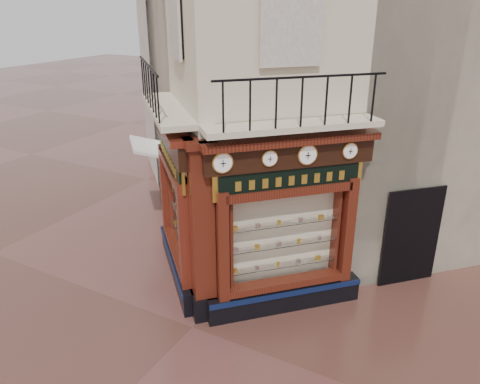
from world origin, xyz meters
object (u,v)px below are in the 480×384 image
Objects in this scene: clock_b at (270,158)px; clock_c at (307,155)px; signboard_right at (290,180)px; corner_pilaster at (202,236)px; clock_d at (350,151)px; signboard_left at (171,158)px; awning at (155,224)px; clock_a at (223,163)px.

clock_b is 0.78m from clock_c.
corner_pilaster is at bearing 169.75° from signboard_right.
clock_d is at bearing 0.00° from clock_b.
clock_d is at bearing -8.22° from corner_pilaster.
clock_c is at bearing 180.00° from clock_d.
clock_b is 0.14× the size of signboard_left.
clock_d is 7.27m from awning.
clock_b reaches higher than signboard_right.
clock_a is 0.18× the size of signboard_right.
signboard_left is at bearing 146.36° from clock_d.
corner_pilaster reaches higher than clock_d.
awning is at bearing 113.57° from signboard_right.
clock_b is at bearing 0.00° from clock_a.
clock_c is (0.55, 0.55, -0.00)m from clock_b.
clock_a is 0.92m from clock_b.
signboard_left is (-3.85, -0.77, -0.52)m from clock_d.
corner_pilaster reaches higher than clock_b.
signboard_right is (5.24, -2.06, 3.10)m from awning.
clock_d is (0.65, 0.65, -0.00)m from clock_c.
awning is at bearing 108.49° from clock_b.
clock_a is 2.61m from clock_d.
awning is (-6.17, 1.28, -3.62)m from clock_d.
clock_a is 6.45m from awning.
clock_a is 0.18× the size of signboard_left.
clock_b is 1.69m from clock_d.
signboard_right is at bearing 12.75° from clock_b.
signboard_right reaches higher than signboard_left.
clock_c reaches higher than clock_d.
clock_b is 6.63m from awning.
clock_a is at bearing -180.00° from clock_d.
awning is at bearing 3.40° from signboard_left.
signboard_left is at bearing 106.82° from clock_a.
clock_d is at bearing -123.64° from signboard_left.
corner_pilaster reaches higher than clock_c.
clock_c is 0.60m from signboard_right.
corner_pilaster is at bearing -174.10° from awning.
clock_a reaches higher than awning.
signboard_right reaches higher than awning.
clock_b is (0.65, 0.65, 0.00)m from clock_a.
clock_b is at bearing -18.70° from corner_pilaster.
clock_b is (1.19, 0.59, 1.67)m from corner_pilaster.
clock_c reaches higher than awning.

